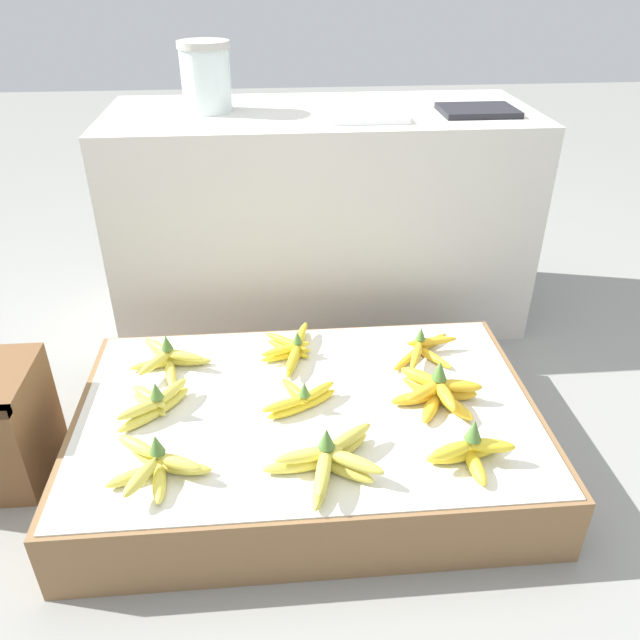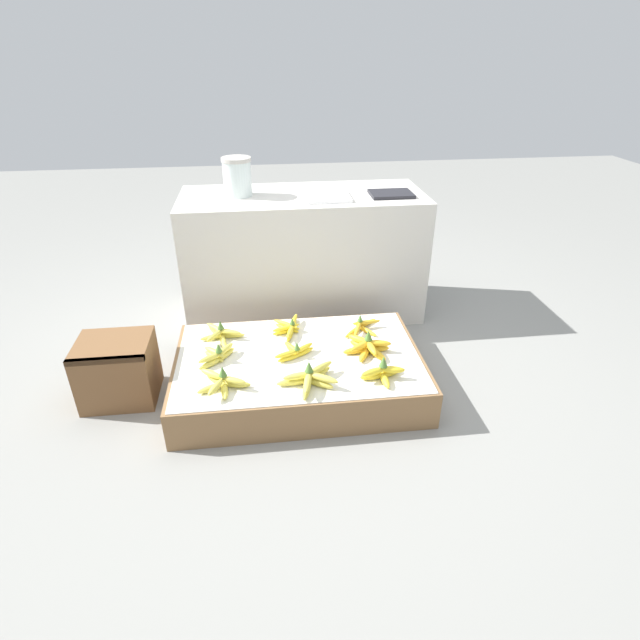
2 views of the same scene
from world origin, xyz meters
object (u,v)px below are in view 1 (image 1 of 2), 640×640
Objects in this scene: banana_bunch_middle_midright at (436,392)px; foam_tray_white at (365,114)px; banana_bunch_back_left at (167,358)px; banana_bunch_front_midleft at (329,460)px; banana_bunch_middle_midleft at (300,398)px; banana_bunch_front_midright at (471,451)px; banana_bunch_middle_left at (154,403)px; banana_bunch_back_midleft at (292,348)px; banana_bunch_back_midright at (424,349)px; banana_bunch_front_left at (154,465)px; glass_jar at (206,77)px.

foam_tray_white reaches higher than banana_bunch_middle_midright.
banana_bunch_middle_midright is 1.03× the size of banana_bunch_back_left.
banana_bunch_front_midleft is 1.16× the size of banana_bunch_back_left.
banana_bunch_front_midleft reaches higher than banana_bunch_middle_midleft.
banana_bunch_front_midright reaches higher than banana_bunch_middle_left.
banana_bunch_back_midright is (0.36, -0.03, -0.00)m from banana_bunch_back_midleft.
banana_bunch_front_left reaches higher than banana_bunch_back_midleft.
foam_tray_white reaches higher than banana_bunch_front_left.
banana_bunch_back_left is (-0.02, 0.41, -0.00)m from banana_bunch_front_left.
banana_bunch_front_midright reaches higher than banana_bunch_back_midleft.
banana_bunch_front_midright is (0.31, 0.00, 0.00)m from banana_bunch_front_midleft.
banana_bunch_front_left is 1.19m from glass_jar.
banana_bunch_back_midleft is at bearing 97.40° from banana_bunch_front_midleft.
banana_bunch_middle_left is 0.35m from banana_bunch_middle_midleft.
banana_bunch_back_left is 0.87m from glass_jar.
banana_bunch_middle_midleft is at bearing 147.56° from banana_bunch_front_midright.
banana_bunch_back_left is at bearing -100.52° from glass_jar.
glass_jar reaches higher than banana_bunch_back_midright.
banana_bunch_back_midright is at bearing 85.54° from banana_bunch_middle_midright.
banana_bunch_front_left is 1.32× the size of banana_bunch_middle_left.
glass_jar is at bearing 84.94° from banana_bunch_front_left.
banana_bunch_front_left is 1.09× the size of banana_bunch_back_midright.
banana_bunch_front_midright is 1.03× the size of banana_bunch_middle_midleft.
banana_bunch_front_midright is 1.16× the size of banana_bunch_middle_left.
banana_bunch_front_midleft is at bearing -179.87° from banana_bunch_front_midright.
banana_bunch_back_left is (-0.39, 0.42, -0.01)m from banana_bunch_front_midleft.
banana_bunch_front_midleft is 0.31m from banana_bunch_front_midright.
banana_bunch_middle_left reaches higher than banana_bunch_middle_midleft.
banana_bunch_back_midright is at bearing 14.72° from banana_bunch_middle_left.
banana_bunch_back_left is at bearing 179.26° from banana_bunch_back_midright.
banana_bunch_front_midleft reaches higher than banana_bunch_back_midright.
foam_tray_white is (-0.10, 0.52, 0.51)m from banana_bunch_back_midright.
banana_bunch_middle_midleft is at bearing 177.31° from banana_bunch_middle_midright.
banana_bunch_middle_midleft is 0.86× the size of banana_bunch_back_left.
banana_bunch_middle_left is (-0.03, 0.21, 0.00)m from banana_bunch_front_left.
glass_jar reaches higher than banana_bunch_front_midright.
banana_bunch_middle_midright is at bearing -1.67° from banana_bunch_middle_left.
banana_bunch_middle_midright is 0.71m from banana_bunch_back_left.
glass_jar reaches higher than banana_bunch_front_midleft.
banana_bunch_front_midleft reaches higher than banana_bunch_back_midleft.
banana_bunch_middle_left is at bearing 149.92° from banana_bunch_front_midleft.
banana_bunch_middle_midleft is 0.40m from banana_bunch_back_left.
banana_bunch_front_midleft is 1.35× the size of banana_bunch_middle_midleft.
banana_bunch_middle_midright is at bearing -55.94° from glass_jar.
banana_bunch_back_midleft is (0.34, 0.22, -0.01)m from banana_bunch_middle_left.
banana_bunch_middle_midright reaches higher than banana_bunch_back_left.
banana_bunch_middle_left is (-0.71, 0.23, -0.00)m from banana_bunch_front_midright.
banana_bunch_back_left is 0.96× the size of foam_tray_white.
foam_tray_white is (0.56, 0.91, 0.51)m from banana_bunch_front_left.
foam_tray_white is at bearing 62.27° from banana_bunch_back_midleft.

